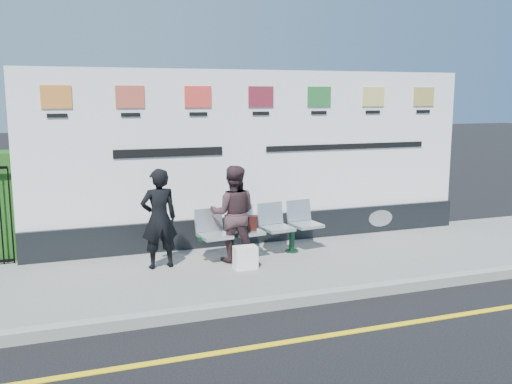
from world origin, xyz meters
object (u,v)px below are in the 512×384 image
at_px(billboard, 259,169).
at_px(woman_right, 233,214).
at_px(bench, 262,242).
at_px(woman_left, 159,219).

xyz_separation_m(billboard, woman_right, (-0.80, -1.02, -0.54)).
bearing_deg(bench, billboard, 65.52).
bearing_deg(woman_left, billboard, -158.42).
relative_size(woman_left, woman_right, 1.00).
xyz_separation_m(billboard, bench, (-0.29, -0.93, -1.07)).
bearing_deg(billboard, bench, -107.11).
height_order(billboard, woman_right, billboard).
distance_m(bench, woman_right, 0.75).
bearing_deg(billboard, woman_left, -153.27).
bearing_deg(woman_right, woman_left, 15.80).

